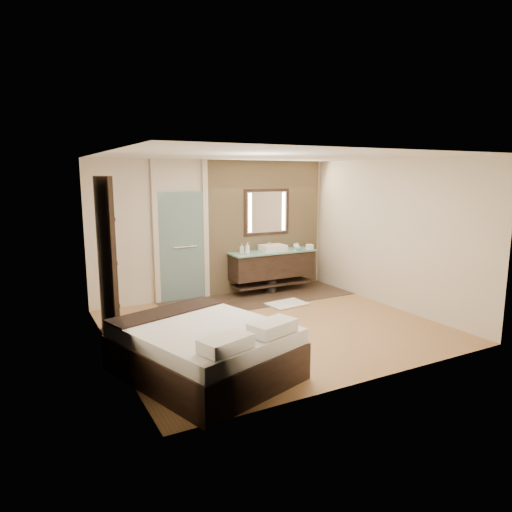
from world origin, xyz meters
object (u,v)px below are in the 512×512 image
vanity (272,264)px  bed (204,349)px  mirror_unit (267,212)px  waste_bin (271,286)px

vanity → bed: vanity is taller
mirror_unit → waste_bin: size_ratio=3.82×
mirror_unit → bed: bearing=-129.7°
waste_bin → vanity: bearing=44.3°
waste_bin → mirror_unit: bearing=77.2°
bed → waste_bin: bed is taller
bed → waste_bin: (2.68, 3.01, -0.18)m
vanity → mirror_unit: (0.00, 0.24, 1.07)m
vanity → waste_bin: 0.45m
mirror_unit → waste_bin: 1.54m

